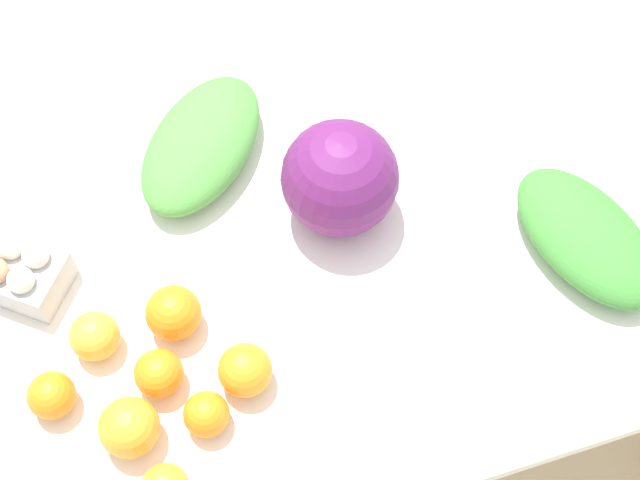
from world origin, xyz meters
The scene contains 12 objects.
ground_plane centered at (0.00, 0.00, 0.00)m, with size 8.00×8.00×0.00m, color #C6B289.
dining_table centered at (0.00, 0.00, 0.65)m, with size 1.46×0.82×0.74m.
cabbage_purple centered at (-0.05, -0.06, 0.83)m, with size 0.18×0.18×0.18m, color #601E5B.
greens_bunch_kale centered at (-0.38, 0.12, 0.78)m, with size 0.27×0.15×0.08m, color #3D8433.
greens_bunch_chard centered at (0.13, -0.21, 0.78)m, with size 0.28×0.16×0.08m, color #4C933D.
orange_0 centered at (0.24, 0.06, 0.78)m, with size 0.08×0.08×0.08m, color orange.
orange_1 centered at (0.36, 0.06, 0.78)m, with size 0.07×0.07×0.07m, color #F9A833.
orange_2 centered at (0.33, 0.21, 0.79)m, with size 0.08×0.08×0.08m, color orange.
orange_3 centered at (0.23, 0.22, 0.78)m, with size 0.06×0.06×0.06m, color orange.
orange_4 centered at (0.16, 0.18, 0.78)m, with size 0.08×0.08×0.08m, color orange.
orange_5 centered at (0.28, 0.14, 0.78)m, with size 0.07×0.07×0.07m, color orange.
orange_6 centered at (0.43, 0.13, 0.78)m, with size 0.07×0.07×0.07m, color orange.
Camera 1 is at (0.20, 0.63, 1.95)m, focal length 50.00 mm.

